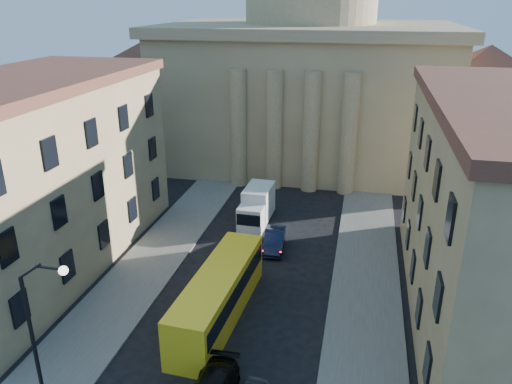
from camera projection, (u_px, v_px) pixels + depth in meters
sidewalk_left at (119, 300)px, 35.13m from camera, size 5.00×60.00×0.15m
sidewalk_right at (364, 333)px, 31.73m from camera, size 5.00×60.00×0.15m
church at (308, 66)px, 63.22m from camera, size 68.02×28.76×36.60m
building_left at (30, 175)px, 37.79m from camera, size 11.60×26.60×14.70m
street_lamp at (40, 327)px, 23.83m from camera, size 2.62×0.44×8.83m
car_right_distant at (275, 240)px, 42.37m from camera, size 2.07×4.89×1.57m
city_bus at (219, 293)px, 32.82m from camera, size 3.43×12.06×3.36m
box_truck at (257, 207)px, 47.07m from camera, size 2.51×6.02×3.27m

